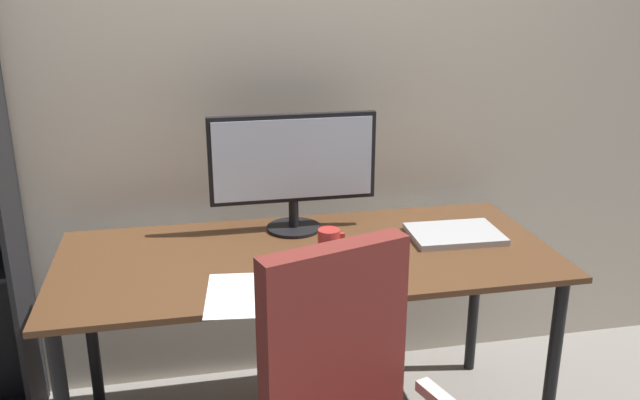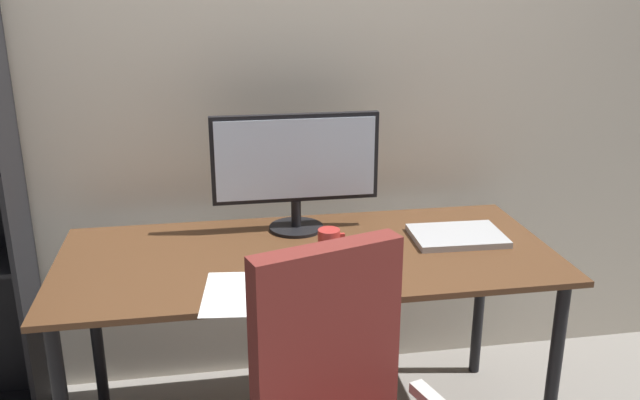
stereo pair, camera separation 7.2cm
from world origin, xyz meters
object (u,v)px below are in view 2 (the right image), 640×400
at_px(mouse, 379,269).
at_px(monitor, 296,164).
at_px(coffee_mug, 329,243).
at_px(keyboard, 319,278).
at_px(laptop, 457,236).
at_px(desk, 308,274).

bearing_deg(mouse, monitor, 103.30).
height_order(mouse, coffee_mug, coffee_mug).
xyz_separation_m(keyboard, mouse, (0.20, 0.02, 0.01)).
xyz_separation_m(coffee_mug, laptop, (0.48, 0.08, -0.04)).
height_order(monitor, keyboard, monitor).
relative_size(monitor, keyboard, 2.07).
bearing_deg(monitor, keyboard, -88.82).
distance_m(monitor, mouse, 0.53).
distance_m(desk, monitor, 0.40).
bearing_deg(coffee_mug, laptop, 8.98).
xyz_separation_m(monitor, laptop, (0.55, -0.19, -0.24)).
bearing_deg(keyboard, laptop, 23.41).
bearing_deg(mouse, keyboard, 173.12).
xyz_separation_m(keyboard, coffee_mug, (0.07, 0.18, 0.04)).
distance_m(monitor, keyboard, 0.51).
xyz_separation_m(monitor, coffee_mug, (0.07, -0.27, -0.20)).
bearing_deg(coffee_mug, mouse, -51.64).
bearing_deg(coffee_mug, desk, 150.24).
xyz_separation_m(desk, monitor, (-0.01, 0.23, 0.33)).
distance_m(keyboard, mouse, 0.20).
bearing_deg(desk, mouse, -45.83).
distance_m(desk, coffee_mug, 0.15).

